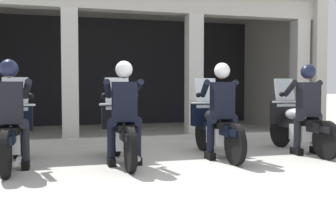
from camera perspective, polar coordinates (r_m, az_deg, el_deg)
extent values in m
plane|color=#A8A59E|center=(9.05, -4.08, -4.80)|extent=(80.00, 80.00, 0.00)
cube|color=black|center=(12.58, -7.96, 4.85)|extent=(9.47, 0.24, 3.29)
cube|color=#BCB7AD|center=(9.11, -4.91, 14.67)|extent=(9.47, 0.36, 0.44)
cube|color=#BCB7AD|center=(10.89, -6.67, 14.33)|extent=(9.47, 4.25, 0.16)
cube|color=#BCB7AD|center=(12.27, 15.38, 4.83)|extent=(0.30, 4.25, 3.29)
cube|color=beige|center=(8.77, -13.99, 4.21)|extent=(0.35, 0.36, 2.85)
cube|color=beige|center=(9.28, 3.76, 4.22)|extent=(0.35, 0.36, 2.85)
cube|color=beige|center=(10.55, 18.44, 3.91)|extent=(0.35, 0.36, 2.85)
cube|color=#B7B5AD|center=(8.51, -4.21, -4.89)|extent=(9.07, 0.24, 0.12)
cylinder|color=black|center=(6.98, -20.99, -4.64)|extent=(0.09, 0.64, 0.64)
cylinder|color=black|center=(5.60, -22.39, -6.49)|extent=(0.09, 0.64, 0.64)
cube|color=black|center=(6.95, -21.02, -2.94)|extent=(0.14, 0.44, 0.08)
cube|color=silver|center=(6.23, -21.67, -5.08)|extent=(0.28, 0.44, 0.28)
cube|color=black|center=(6.26, -21.64, -3.84)|extent=(0.18, 1.24, 0.16)
ellipsoid|color=#1E2338|center=(6.46, -21.46, -2.03)|extent=(0.26, 0.48, 0.22)
cube|color=black|center=(6.08, -21.84, -3.38)|extent=(0.24, 0.52, 0.10)
cube|color=black|center=(5.63, -22.35, -4.63)|extent=(0.16, 0.48, 0.10)
cylinder|color=silver|center=(6.89, -21.07, -2.73)|extent=(0.05, 0.24, 0.53)
cube|color=black|center=(6.82, -21.14, -1.60)|extent=(0.52, 0.16, 0.44)
sphere|color=silver|center=(6.92, -21.07, -1.38)|extent=(0.18, 0.18, 0.18)
cube|color=silver|center=(6.78, -21.22, 1.54)|extent=(0.40, 0.14, 0.54)
cylinder|color=silver|center=(6.71, -21.26, 0.03)|extent=(0.62, 0.04, 0.04)
cylinder|color=silver|center=(5.91, -20.84, -7.40)|extent=(0.07, 0.55, 0.07)
cube|color=black|center=(6.03, -21.93, 0.38)|extent=(0.36, 0.22, 0.60)
cube|color=black|center=(6.15, -21.81, 0.62)|extent=(0.05, 0.02, 0.32)
sphere|color=tan|center=(6.05, -21.99, 4.70)|extent=(0.21, 0.21, 0.21)
sphere|color=#191E38|center=(6.05, -22.00, 4.99)|extent=(0.26, 0.26, 0.26)
cylinder|color=black|center=(6.06, -20.54, -2.52)|extent=(0.26, 0.29, 0.17)
cylinder|color=black|center=(6.08, -19.93, -5.09)|extent=(0.12, 0.12, 0.53)
cube|color=black|center=(6.15, -19.87, -8.08)|extent=(0.11, 0.26, 0.12)
cylinder|color=black|center=(6.23, -19.72, 2.25)|extent=(0.19, 0.48, 0.31)
sphere|color=black|center=(6.44, -19.20, 1.29)|extent=(0.09, 0.09, 0.09)
cylinder|color=black|center=(6.92, -7.47, -4.54)|extent=(0.09, 0.64, 0.64)
cylinder|color=black|center=(5.55, -5.47, -6.37)|extent=(0.09, 0.64, 0.64)
cube|color=black|center=(6.90, -7.48, -2.82)|extent=(0.14, 0.44, 0.08)
cube|color=silver|center=(6.18, -6.51, -4.96)|extent=(0.28, 0.44, 0.28)
cube|color=black|center=(6.21, -6.59, -3.71)|extent=(0.18, 1.24, 0.16)
ellipsoid|color=black|center=(6.41, -6.90, -1.89)|extent=(0.26, 0.48, 0.22)
cube|color=black|center=(6.03, -6.33, -3.24)|extent=(0.24, 0.52, 0.10)
cube|color=black|center=(5.58, -5.58, -4.49)|extent=(0.16, 0.48, 0.10)
cylinder|color=silver|center=(6.83, -7.41, -2.60)|extent=(0.05, 0.24, 0.53)
cube|color=black|center=(6.76, -7.35, -1.47)|extent=(0.52, 0.16, 0.44)
sphere|color=silver|center=(6.86, -7.47, -1.24)|extent=(0.18, 0.18, 0.18)
cube|color=silver|center=(6.72, -7.35, 1.71)|extent=(0.40, 0.14, 0.54)
cylinder|color=silver|center=(6.65, -7.24, 0.18)|extent=(0.62, 0.04, 0.04)
cylinder|color=silver|center=(5.89, -4.81, -7.25)|extent=(0.07, 0.55, 0.07)
cube|color=black|center=(5.98, -6.32, 0.56)|extent=(0.36, 0.22, 0.60)
cube|color=#591414|center=(6.09, -6.50, 0.79)|extent=(0.05, 0.02, 0.32)
sphere|color=#936B51|center=(5.99, -6.38, 4.91)|extent=(0.21, 0.21, 0.21)
sphere|color=silver|center=(6.00, -6.38, 5.20)|extent=(0.26, 0.26, 0.26)
cylinder|color=black|center=(6.04, -5.02, -2.36)|extent=(0.26, 0.29, 0.17)
cylinder|color=black|center=(6.08, -4.45, -4.93)|extent=(0.12, 0.12, 0.53)
cube|color=black|center=(6.14, -4.46, -7.92)|extent=(0.11, 0.26, 0.12)
cylinder|color=black|center=(6.00, -7.66, -2.41)|extent=(0.26, 0.29, 0.17)
cylinder|color=black|center=(6.02, -8.21, -5.03)|extent=(0.12, 0.12, 0.53)
cube|color=black|center=(6.08, -8.20, -8.05)|extent=(0.11, 0.26, 0.12)
cylinder|color=black|center=(6.24, -4.67, 2.41)|extent=(0.19, 0.48, 0.31)
sphere|color=black|center=(6.45, -4.66, 1.45)|extent=(0.09, 0.09, 0.09)
cylinder|color=black|center=(6.17, -8.69, 2.38)|extent=(0.19, 0.48, 0.31)
sphere|color=black|center=(6.37, -9.26, 1.40)|extent=(0.09, 0.09, 0.09)
cylinder|color=black|center=(7.40, 5.07, -4.04)|extent=(0.09, 0.64, 0.64)
cylinder|color=black|center=(6.12, 9.67, -5.53)|extent=(0.09, 0.64, 0.64)
cube|color=black|center=(7.38, 5.07, -2.43)|extent=(0.14, 0.44, 0.08)
cube|color=silver|center=(6.70, 7.32, -4.35)|extent=(0.28, 0.44, 0.28)
cube|color=black|center=(6.73, 7.16, -3.20)|extent=(0.18, 1.24, 0.16)
ellipsoid|color=black|center=(6.92, 6.47, -1.53)|extent=(0.26, 0.48, 0.22)
cube|color=black|center=(6.56, 7.77, -2.75)|extent=(0.24, 0.52, 0.10)
cube|color=black|center=(6.15, 9.45, -3.83)|extent=(0.16, 0.48, 0.10)
cylinder|color=silver|center=(7.32, 5.24, -2.23)|extent=(0.05, 0.24, 0.53)
cube|color=black|center=(7.25, 5.41, -1.16)|extent=(0.52, 0.16, 0.44)
sphere|color=silver|center=(7.34, 5.14, -0.96)|extent=(0.18, 0.18, 0.18)
cube|color=silver|center=(7.22, 5.48, 1.80)|extent=(0.40, 0.14, 0.54)
cylinder|color=silver|center=(7.15, 5.70, 0.38)|extent=(0.62, 0.04, 0.04)
cylinder|color=silver|center=(6.46, 9.50, -6.37)|extent=(0.07, 0.55, 0.07)
cube|color=black|center=(6.51, 7.86, 0.74)|extent=(0.36, 0.22, 0.60)
cube|color=#14193F|center=(6.62, 7.45, 0.95)|extent=(0.05, 0.02, 0.32)
sphere|color=tan|center=(6.53, 7.82, 4.74)|extent=(0.21, 0.21, 0.21)
sphere|color=silver|center=(6.53, 7.82, 5.00)|extent=(0.26, 0.26, 0.26)
cylinder|color=black|center=(6.61, 8.89, -1.93)|extent=(0.26, 0.29, 0.17)
cylinder|color=black|center=(6.66, 9.34, -4.28)|extent=(0.12, 0.12, 0.53)
cube|color=black|center=(6.72, 9.28, -7.02)|extent=(0.11, 0.26, 0.12)
cylinder|color=black|center=(6.50, 6.63, -2.00)|extent=(0.26, 0.29, 0.17)
cylinder|color=black|center=(6.50, 6.13, -4.43)|extent=(0.12, 0.12, 0.53)
cube|color=black|center=(6.56, 6.08, -7.23)|extent=(0.11, 0.26, 0.12)
cylinder|color=black|center=(6.81, 8.81, 2.42)|extent=(0.19, 0.48, 0.31)
sphere|color=black|center=(7.02, 8.40, 1.54)|extent=(0.09, 0.09, 0.09)
cylinder|color=black|center=(6.64, 5.34, 2.43)|extent=(0.19, 0.48, 0.31)
sphere|color=black|center=(6.83, 4.40, 1.53)|extent=(0.09, 0.09, 0.09)
cylinder|color=black|center=(8.12, 15.89, -3.52)|extent=(0.09, 0.64, 0.64)
cylinder|color=black|center=(6.97, 21.89, -4.67)|extent=(0.09, 0.64, 0.64)
cube|color=black|center=(8.10, 15.91, -2.06)|extent=(0.14, 0.44, 0.08)
cube|color=silver|center=(7.49, 18.88, -3.72)|extent=(0.28, 0.44, 0.28)
cube|color=black|center=(7.52, 18.68, -2.69)|extent=(0.18, 1.24, 0.16)
ellipsoid|color=#B2B2B7|center=(7.68, 17.79, -1.21)|extent=(0.26, 0.48, 0.22)
cube|color=black|center=(7.36, 19.48, -2.27)|extent=(0.24, 0.52, 0.10)
cube|color=black|center=(7.00, 21.62, -3.18)|extent=(0.16, 0.48, 0.10)
cylinder|color=silver|center=(8.05, 16.14, -1.86)|extent=(0.05, 0.24, 0.53)
cube|color=black|center=(7.99, 16.38, -0.90)|extent=(0.52, 0.16, 0.44)
sphere|color=silver|center=(8.07, 16.00, -0.71)|extent=(0.18, 0.18, 0.18)
cube|color=silver|center=(7.95, 16.49, 1.79)|extent=(0.40, 0.14, 0.54)
cylinder|color=silver|center=(7.89, 16.78, 0.51)|extent=(0.62, 0.04, 0.04)
cylinder|color=silver|center=(7.30, 21.19, -5.46)|extent=(0.07, 0.55, 0.07)
cube|color=black|center=(7.32, 19.62, 0.83)|extent=(0.36, 0.22, 0.60)
cube|color=black|center=(7.42, 19.09, 1.02)|extent=(0.05, 0.02, 0.32)
sphere|color=tan|center=(7.34, 19.59, 4.39)|extent=(0.21, 0.21, 0.21)
sphere|color=#191E38|center=(7.34, 19.59, 4.63)|extent=(0.26, 0.26, 0.26)
cylinder|color=black|center=(7.44, 20.37, -1.54)|extent=(0.26, 0.29, 0.17)
cylinder|color=black|center=(7.50, 20.71, -3.63)|extent=(0.12, 0.12, 0.53)
cube|color=black|center=(7.55, 20.62, -6.07)|extent=(0.11, 0.26, 0.12)
cylinder|color=black|center=(7.28, 18.58, -1.61)|extent=(0.26, 0.29, 0.17)
cylinder|color=black|center=(7.27, 18.15, -3.78)|extent=(0.12, 0.12, 0.53)
cube|color=black|center=(7.32, 18.07, -6.30)|extent=(0.11, 0.26, 0.12)
cylinder|color=black|center=(7.63, 20.01, 2.33)|extent=(0.19, 0.48, 0.31)
sphere|color=black|center=(7.83, 19.34, 1.55)|extent=(0.09, 0.09, 0.09)
cylinder|color=black|center=(7.39, 17.22, 2.36)|extent=(0.19, 0.48, 0.31)
sphere|color=black|center=(7.54, 16.09, 1.55)|extent=(0.09, 0.09, 0.09)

